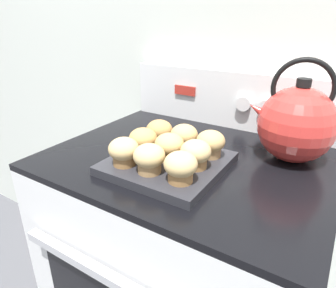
{
  "coord_description": "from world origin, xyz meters",
  "views": [
    {
      "loc": [
        0.35,
        -0.35,
        1.28
      ],
      "look_at": [
        -0.04,
        0.27,
        0.97
      ],
      "focal_mm": 32.0,
      "sensor_mm": 36.0,
      "label": 1
    }
  ],
  "objects_px": {
    "muffin_r1_c1": "(169,147)",
    "stove_range": "(187,277)",
    "muffin_r0_c0": "(124,151)",
    "muffin_r0_c1": "(149,158)",
    "muffin_r2_c0": "(159,132)",
    "muffin_r2_c2": "(210,143)",
    "muffin_pan": "(168,163)",
    "muffin_r1_c0": "(143,141)",
    "muffin_r0_c2": "(181,167)",
    "muffin_r1_c2": "(196,154)",
    "muffin_r2_c1": "(184,137)",
    "tea_kettle": "(296,123)"
  },
  "relations": [
    {
      "from": "muffin_r0_c0",
      "to": "muffin_r1_c2",
      "type": "xyz_separation_m",
      "value": [
        0.15,
        0.08,
        0.0
      ]
    },
    {
      "from": "muffin_pan",
      "to": "muffin_r1_c0",
      "type": "xyz_separation_m",
      "value": [
        -0.08,
        -0.0,
        0.05
      ]
    },
    {
      "from": "muffin_r0_c1",
      "to": "muffin_r2_c1",
      "type": "height_order",
      "value": "same"
    },
    {
      "from": "muffin_pan",
      "to": "muffin_r0_c1",
      "type": "distance_m",
      "value": 0.09
    },
    {
      "from": "muffin_pan",
      "to": "muffin_r0_c0",
      "type": "xyz_separation_m",
      "value": [
        -0.08,
        -0.08,
        0.05
      ]
    },
    {
      "from": "muffin_r2_c0",
      "to": "muffin_r0_c1",
      "type": "bearing_deg",
      "value": -64.09
    },
    {
      "from": "muffin_r1_c2",
      "to": "muffin_r2_c0",
      "type": "height_order",
      "value": "same"
    },
    {
      "from": "muffin_r1_c1",
      "to": "tea_kettle",
      "type": "distance_m",
      "value": 0.33
    },
    {
      "from": "muffin_r0_c1",
      "to": "muffin_r2_c2",
      "type": "height_order",
      "value": "same"
    },
    {
      "from": "muffin_r0_c2",
      "to": "tea_kettle",
      "type": "relative_size",
      "value": 0.28
    },
    {
      "from": "muffin_pan",
      "to": "muffin_r0_c2",
      "type": "bearing_deg",
      "value": -43.59
    },
    {
      "from": "muffin_r1_c1",
      "to": "tea_kettle",
      "type": "height_order",
      "value": "tea_kettle"
    },
    {
      "from": "stove_range",
      "to": "muffin_r2_c0",
      "type": "bearing_deg",
      "value": -163.39
    },
    {
      "from": "tea_kettle",
      "to": "muffin_r1_c0",
      "type": "bearing_deg",
      "value": -146.61
    },
    {
      "from": "muffin_r0_c2",
      "to": "muffin_r2_c2",
      "type": "relative_size",
      "value": 1.0
    },
    {
      "from": "muffin_r0_c1",
      "to": "muffin_r0_c2",
      "type": "bearing_deg",
      "value": 1.23
    },
    {
      "from": "muffin_r2_c0",
      "to": "tea_kettle",
      "type": "bearing_deg",
      "value": 22.97
    },
    {
      "from": "tea_kettle",
      "to": "muffin_r2_c0",
      "type": "bearing_deg",
      "value": -157.03
    },
    {
      "from": "muffin_r0_c0",
      "to": "muffin_r0_c1",
      "type": "relative_size",
      "value": 1.0
    },
    {
      "from": "muffin_r0_c0",
      "to": "tea_kettle",
      "type": "distance_m",
      "value": 0.44
    },
    {
      "from": "muffin_pan",
      "to": "muffin_r2_c0",
      "type": "height_order",
      "value": "muffin_r2_c0"
    },
    {
      "from": "muffin_r1_c1",
      "to": "muffin_r1_c2",
      "type": "bearing_deg",
      "value": -2.26
    },
    {
      "from": "muffin_r0_c1",
      "to": "muffin_r0_c0",
      "type": "bearing_deg",
      "value": -179.18
    },
    {
      "from": "muffin_r2_c0",
      "to": "muffin_pan",
      "type": "bearing_deg",
      "value": -44.79
    },
    {
      "from": "muffin_pan",
      "to": "muffin_r2_c1",
      "type": "height_order",
      "value": "muffin_r2_c1"
    },
    {
      "from": "stove_range",
      "to": "muffin_r2_c2",
      "type": "distance_m",
      "value": 0.53
    },
    {
      "from": "muffin_pan",
      "to": "muffin_r1_c0",
      "type": "height_order",
      "value": "muffin_r1_c0"
    },
    {
      "from": "muffin_pan",
      "to": "muffin_r0_c2",
      "type": "xyz_separation_m",
      "value": [
        0.08,
        -0.08,
        0.05
      ]
    },
    {
      "from": "muffin_r0_c1",
      "to": "muffin_r2_c0",
      "type": "bearing_deg",
      "value": 115.91
    },
    {
      "from": "muffin_r1_c2",
      "to": "muffin_r2_c0",
      "type": "xyz_separation_m",
      "value": [
        -0.15,
        0.08,
        0.0
      ]
    },
    {
      "from": "muffin_pan",
      "to": "stove_range",
      "type": "bearing_deg",
      "value": 82.3
    },
    {
      "from": "muffin_r0_c2",
      "to": "muffin_r1_c1",
      "type": "bearing_deg",
      "value": 134.64
    },
    {
      "from": "muffin_r0_c2",
      "to": "muffin_r2_c2",
      "type": "distance_m",
      "value": 0.15
    },
    {
      "from": "muffin_pan",
      "to": "muffin_r0_c0",
      "type": "height_order",
      "value": "muffin_r0_c0"
    },
    {
      "from": "muffin_r1_c0",
      "to": "muffin_r1_c2",
      "type": "distance_m",
      "value": 0.15
    },
    {
      "from": "muffin_r0_c0",
      "to": "muffin_r2_c0",
      "type": "bearing_deg",
      "value": 90.19
    },
    {
      "from": "muffin_r2_c0",
      "to": "muffin_r2_c2",
      "type": "relative_size",
      "value": 1.0
    },
    {
      "from": "muffin_r0_c1",
      "to": "muffin_r2_c1",
      "type": "bearing_deg",
      "value": 89.19
    },
    {
      "from": "muffin_r1_c1",
      "to": "muffin_r2_c1",
      "type": "height_order",
      "value": "same"
    },
    {
      "from": "muffin_r2_c2",
      "to": "muffin_r1_c0",
      "type": "bearing_deg",
      "value": -153.57
    },
    {
      "from": "stove_range",
      "to": "muffin_pan",
      "type": "relative_size",
      "value": 3.39
    },
    {
      "from": "muffin_r0_c1",
      "to": "muffin_r2_c2",
      "type": "relative_size",
      "value": 1.0
    },
    {
      "from": "muffin_r0_c0",
      "to": "muffin_r2_c2",
      "type": "xyz_separation_m",
      "value": [
        0.16,
        0.16,
        0.0
      ]
    },
    {
      "from": "muffin_r1_c1",
      "to": "stove_range",
      "type": "bearing_deg",
      "value": 83.43
    },
    {
      "from": "muffin_r2_c0",
      "to": "tea_kettle",
      "type": "distance_m",
      "value": 0.36
    },
    {
      "from": "muffin_r2_c1",
      "to": "muffin_r2_c2",
      "type": "height_order",
      "value": "same"
    },
    {
      "from": "muffin_r0_c2",
      "to": "tea_kettle",
      "type": "xyz_separation_m",
      "value": [
        0.17,
        0.29,
        0.05
      ]
    },
    {
      "from": "muffin_r1_c2",
      "to": "muffin_pan",
      "type": "bearing_deg",
      "value": 179.67
    },
    {
      "from": "tea_kettle",
      "to": "stove_range",
      "type": "bearing_deg",
      "value": -154.79
    },
    {
      "from": "muffin_r1_c1",
      "to": "muffin_r1_c2",
      "type": "distance_m",
      "value": 0.08
    }
  ]
}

